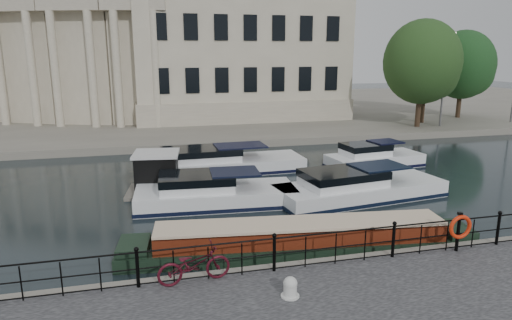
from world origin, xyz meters
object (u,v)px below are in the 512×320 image
at_px(life_ring_post, 460,228).
at_px(harbour_hut, 157,175).
at_px(bicycle, 194,264).
at_px(narrowboat, 301,244).
at_px(mooring_bollard, 290,287).

bearing_deg(life_ring_post, harbour_hut, 130.93).
bearing_deg(bicycle, narrowboat, -68.32).
height_order(bicycle, life_ring_post, life_ring_post).
bearing_deg(bicycle, harbour_hut, -3.26).
xyz_separation_m(life_ring_post, harbour_hut, (-9.38, 10.81, -0.45)).
bearing_deg(narrowboat, bicycle, -144.80).
distance_m(life_ring_post, narrowboat, 5.32).
bearing_deg(life_ring_post, bicycle, 179.56).
bearing_deg(mooring_bollard, life_ring_post, 12.17).
xyz_separation_m(bicycle, narrowboat, (4.03, 2.17, -0.74)).
height_order(narrowboat, harbour_hut, harbour_hut).
height_order(mooring_bollard, harbour_hut, harbour_hut).
bearing_deg(harbour_hut, life_ring_post, -41.42).
bearing_deg(harbour_hut, bicycle, -78.98).
relative_size(mooring_bollard, life_ring_post, 0.43).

